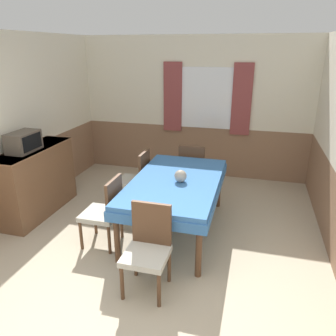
{
  "coord_description": "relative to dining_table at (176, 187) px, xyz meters",
  "views": [
    {
      "loc": [
        1.15,
        -2.04,
        2.37
      ],
      "look_at": [
        0.11,
        1.82,
        0.9
      ],
      "focal_mm": 35.0,
      "sensor_mm": 36.0,
      "label": 1
    }
  ],
  "objects": [
    {
      "name": "ground_plane",
      "position": [
        -0.22,
        -1.82,
        -0.65
      ],
      "size": [
        16.0,
        16.0,
        0.0
      ],
      "primitive_type": "plane",
      "color": "tan"
    },
    {
      "name": "wall_back",
      "position": [
        -0.2,
        2.24,
        0.66
      ],
      "size": [
        4.7,
        0.1,
        2.6
      ],
      "color": "silver",
      "rests_on": "ground_plane"
    },
    {
      "name": "wall_left",
      "position": [
        -2.39,
        0.2,
        0.65
      ],
      "size": [
        0.05,
        4.44,
        2.6
      ],
      "color": "silver",
      "rests_on": "ground_plane"
    },
    {
      "name": "dining_table",
      "position": [
        0.0,
        0.0,
        0.0
      ],
      "size": [
        1.14,
        1.95,
        0.75
      ],
      "color": "#386BA8",
      "rests_on": "ground_plane"
    },
    {
      "name": "chair_head_window",
      "position": [
        0.0,
        1.17,
        -0.17
      ],
      "size": [
        0.44,
        0.44,
        0.91
      ],
      "color": "brown",
      "rests_on": "ground_plane"
    },
    {
      "name": "chair_head_near",
      "position": [
        0.0,
        -1.17,
        -0.17
      ],
      "size": [
        0.44,
        0.44,
        0.91
      ],
      "rotation": [
        0.0,
        0.0,
        3.14
      ],
      "color": "brown",
      "rests_on": "ground_plane"
    },
    {
      "name": "chair_left_near",
      "position": [
        -0.76,
        -0.56,
        -0.17
      ],
      "size": [
        0.44,
        0.44,
        0.91
      ],
      "rotation": [
        0.0,
        0.0,
        1.57
      ],
      "color": "brown",
      "rests_on": "ground_plane"
    },
    {
      "name": "chair_left_far",
      "position": [
        -0.76,
        0.56,
        -0.17
      ],
      "size": [
        0.44,
        0.44,
        0.91
      ],
      "rotation": [
        0.0,
        0.0,
        1.57
      ],
      "color": "brown",
      "rests_on": "ground_plane"
    },
    {
      "name": "sideboard",
      "position": [
        -2.12,
        -0.03,
        -0.14
      ],
      "size": [
        0.46,
        1.4,
        1.02
      ],
      "color": "brown",
      "rests_on": "ground_plane"
    },
    {
      "name": "tv",
      "position": [
        -2.13,
        -0.17,
        0.5
      ],
      "size": [
        0.29,
        0.47,
        0.28
      ],
      "color": "#51473D",
      "rests_on": "sideboard"
    },
    {
      "name": "vase",
      "position": [
        0.08,
        -0.06,
        0.18
      ],
      "size": [
        0.16,
        0.16,
        0.16
      ],
      "color": "#A39989",
      "rests_on": "dining_table"
    }
  ]
}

